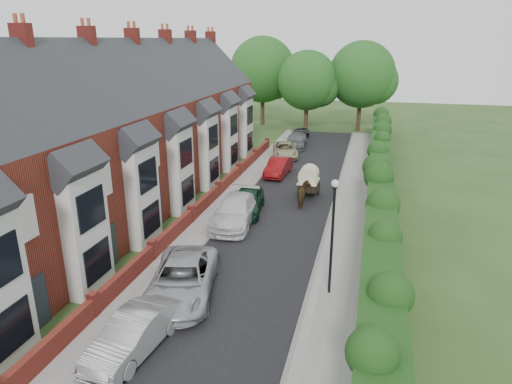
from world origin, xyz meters
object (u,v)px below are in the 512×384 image
Objects in this scene: horse at (304,195)px; car_silver_b at (182,279)px; car_grey at (296,141)px; lamppost at (333,224)px; car_black at (299,134)px; car_red at (278,167)px; car_white at (235,211)px; car_green at (248,201)px; car_beige at (285,150)px; horse_cart at (309,179)px; car_silver_a at (133,334)px.

car_silver_b is at bearing 68.61° from horse.
car_silver_b is at bearing -92.91° from car_grey.
car_black is at bearing 101.58° from lamppost.
car_red reaches higher than car_grey.
lamppost is at bearing 2.22° from car_silver_b.
car_white is (-6.19, 6.60, -2.49)m from lamppost.
car_green is 0.94× the size of car_beige.
car_silver_a is at bearing -100.99° from horse_cart.
horse_cart reaches higher than car_silver_b.
horse_cart reaches higher than car_white.
car_silver_a is 12.06m from car_white.
car_white is 1.31× the size of car_red.
horse is at bearing 84.67° from car_silver_a.
car_white reaches higher than car_green.
car_white is 20.82m from car_grey.
car_grey is 15.22m from horse_cart.
car_black is (-0.36, 32.83, -0.14)m from car_silver_b.
car_grey is (0.34, 4.20, 0.02)m from car_beige.
car_silver_b is at bearing -165.11° from lamppost.
lamppost reaches higher than car_silver_a.
car_beige is 1.56× the size of horse_cart.
lamppost is at bearing -80.49° from car_grey.
horse is (-2.72, 10.58, -2.51)m from lamppost.
car_white is (-0.15, 8.21, 0.03)m from car_silver_b.
car_black is (-0.34, 3.81, -0.05)m from car_grey.
car_beige is (-6.40, 23.22, -2.63)m from lamppost.
car_silver_a is at bearing -88.30° from car_red.
lamppost is at bearing 98.26° from horse.
car_silver_b is 8.21m from car_white.
lamppost is 9.39m from car_white.
car_silver_a is (-6.22, -5.46, -2.59)m from lamppost.
car_silver_b reaches higher than car_green.
car_green is 1.19× the size of car_black.
car_green is 3.82m from horse.
car_red reaches higher than car_beige.
lamppost is 1.09× the size of car_grey.
car_beige is (-0.61, 6.06, -0.03)m from car_red.
lamppost reaches higher than horse.
lamppost reaches higher than car_red.
car_grey is 1.26× the size of car_black.
lamppost is at bearing -68.55° from car_red.
car_green is (0.24, 14.06, 0.06)m from car_silver_a.
car_green is 14.62m from car_beige.
car_beige is 2.60× the size of horse.
car_grey is at bearing 86.60° from car_white.
horse_cart is at bearing 64.16° from car_silver_b.
car_white is at bearing -89.38° from car_red.
car_grey is 2.56× the size of horse.
horse_cart is at bearing -96.15° from horse.
car_grey is at bearing 72.76° from car_beige.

